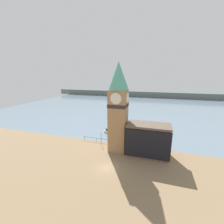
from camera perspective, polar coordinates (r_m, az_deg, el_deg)
name	(u,v)px	position (r m, az deg, el deg)	size (l,w,h in m)	color
ground_plane	(107,167)	(35.07, -2.01, -20.36)	(160.00, 160.00, 0.00)	#846B4C
water	(142,105)	(101.70, 11.36, 2.45)	(160.00, 120.00, 0.00)	slate
far_shoreline	(147,94)	(140.69, 13.15, 6.52)	(180.00, 3.00, 5.00)	slate
pier_railing	(97,138)	(46.55, -5.91, -9.99)	(8.73, 0.08, 1.09)	#232328
clock_tower	(118,106)	(37.90, 2.41, 2.36)	(5.05, 5.05, 22.88)	#9E754C
pier_building	(148,140)	(38.97, 13.52, -10.23)	(10.59, 5.64, 8.07)	#935B42
boat_near	(110,132)	(52.32, -0.64, -7.56)	(5.17, 3.46, 1.58)	silver
mooring_bollard_near	(108,147)	(42.70, -1.45, -13.13)	(0.28, 0.28, 0.61)	brown
mooring_bollard_far	(114,145)	(43.66, 0.67, -12.31)	(0.38, 0.38, 0.83)	brown
lamp_post	(101,136)	(44.29, -4.19, -9.01)	(0.32, 0.32, 3.55)	#2D2D33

